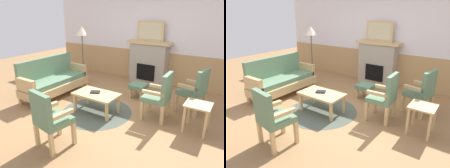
% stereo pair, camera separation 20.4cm
% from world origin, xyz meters
% --- Properties ---
extents(ground_plane, '(14.00, 14.00, 0.00)m').
position_xyz_m(ground_plane, '(0.00, 0.00, 0.00)').
color(ground_plane, '#997047').
extents(wall_back, '(7.20, 0.14, 2.70)m').
position_xyz_m(wall_back, '(0.00, 2.60, 1.31)').
color(wall_back, white).
rests_on(wall_back, ground_plane).
extents(fireplace, '(1.30, 0.44, 1.28)m').
position_xyz_m(fireplace, '(0.00, 2.35, 0.65)').
color(fireplace, '#A39989').
rests_on(fireplace, ground_plane).
extents(framed_picture, '(0.80, 0.04, 0.56)m').
position_xyz_m(framed_picture, '(0.00, 2.35, 1.56)').
color(framed_picture, tan).
rests_on(framed_picture, fireplace).
extents(couch, '(0.70, 1.80, 0.98)m').
position_xyz_m(couch, '(-1.64, 0.11, 0.40)').
color(couch, tan).
rests_on(couch, ground_plane).
extents(coffee_table, '(0.96, 0.56, 0.44)m').
position_xyz_m(coffee_table, '(-0.13, -0.07, 0.39)').
color(coffee_table, tan).
rests_on(coffee_table, ground_plane).
extents(round_rug, '(1.54, 1.54, 0.01)m').
position_xyz_m(round_rug, '(-0.13, -0.07, 0.00)').
color(round_rug, '#4C564C').
rests_on(round_rug, ground_plane).
extents(book_on_table, '(0.24, 0.22, 0.03)m').
position_xyz_m(book_on_table, '(-0.17, -0.05, 0.46)').
color(book_on_table, black).
rests_on(book_on_table, coffee_table).
extents(footstool, '(0.40, 0.40, 0.36)m').
position_xyz_m(footstool, '(0.27, 1.16, 0.28)').
color(footstool, tan).
rests_on(footstool, ground_plane).
extents(armchair_near_fireplace, '(0.50, 0.50, 0.98)m').
position_xyz_m(armchair_near_fireplace, '(1.11, 0.39, 0.54)').
color(armchair_near_fireplace, tan).
rests_on(armchair_near_fireplace, ground_plane).
extents(armchair_by_window_left, '(0.57, 0.57, 0.98)m').
position_xyz_m(armchair_by_window_left, '(1.63, 1.07, 0.54)').
color(armchair_by_window_left, tan).
rests_on(armchair_by_window_left, ground_plane).
extents(armchair_front_left, '(0.54, 0.54, 0.98)m').
position_xyz_m(armchair_front_left, '(0.01, -1.44, 0.54)').
color(armchair_front_left, tan).
rests_on(armchair_front_left, ground_plane).
extents(side_table, '(0.44, 0.44, 0.55)m').
position_xyz_m(side_table, '(1.85, 0.31, 0.43)').
color(side_table, tan).
rests_on(side_table, ground_plane).
extents(floor_lamp_by_couch, '(0.36, 0.36, 1.68)m').
position_xyz_m(floor_lamp_by_couch, '(-1.73, 1.37, 1.45)').
color(floor_lamp_by_couch, '#332D28').
rests_on(floor_lamp_by_couch, ground_plane).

